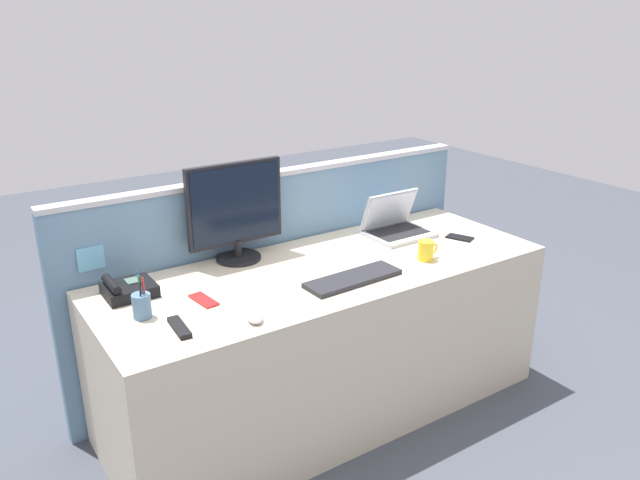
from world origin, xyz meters
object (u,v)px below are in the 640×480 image
(cell_phone_red_case, at_px, (204,300))
(coffee_mug, at_px, (426,250))
(pen_cup, at_px, (142,305))
(desk_phone, at_px, (128,289))
(keyboard_main, at_px, (353,279))
(computer_mouse_right_hand, at_px, (255,317))
(cell_phone_black_slab, at_px, (460,238))
(tv_remote, at_px, (179,327))
(desktop_monitor, at_px, (235,210))
(laptop, at_px, (395,224))

(cell_phone_red_case, bearing_deg, coffee_mug, -15.97)
(pen_cup, bearing_deg, desk_phone, 86.32)
(keyboard_main, distance_m, computer_mouse_right_hand, 0.54)
(cell_phone_black_slab, bearing_deg, tv_remote, 161.05)
(desk_phone, xyz_separation_m, keyboard_main, (0.87, -0.40, -0.02))
(desktop_monitor, xyz_separation_m, coffee_mug, (0.74, -0.51, -0.20))
(cell_phone_black_slab, distance_m, tv_remote, 1.59)
(tv_remote, bearing_deg, pen_cup, 118.84)
(laptop, distance_m, cell_phone_black_slab, 0.34)
(computer_mouse_right_hand, relative_size, cell_phone_black_slab, 0.76)
(desk_phone, xyz_separation_m, cell_phone_black_slab, (1.65, -0.27, -0.03))
(desk_phone, height_order, tv_remote, desk_phone)
(computer_mouse_right_hand, height_order, cell_phone_red_case, computer_mouse_right_hand)
(computer_mouse_right_hand, distance_m, coffee_mug, 0.97)
(desk_phone, height_order, cell_phone_red_case, desk_phone)
(keyboard_main, xyz_separation_m, cell_phone_black_slab, (0.78, 0.13, -0.01))
(laptop, xyz_separation_m, cell_phone_red_case, (-1.17, -0.19, -0.05))
(desk_phone, xyz_separation_m, cell_phone_red_case, (0.24, -0.22, -0.03))
(coffee_mug, bearing_deg, pen_cup, 172.83)
(desk_phone, bearing_deg, desktop_monitor, 11.64)
(computer_mouse_right_hand, height_order, tv_remote, computer_mouse_right_hand)
(desktop_monitor, height_order, keyboard_main, desktop_monitor)
(cell_phone_red_case, bearing_deg, laptop, 2.19)
(desk_phone, height_order, keyboard_main, desk_phone)
(computer_mouse_right_hand, bearing_deg, desktop_monitor, 89.09)
(desktop_monitor, xyz_separation_m, keyboard_main, (0.30, -0.51, -0.23))
(desk_phone, relative_size, cell_phone_black_slab, 1.52)
(tv_remote, bearing_deg, laptop, 19.41)
(desktop_monitor, bearing_deg, laptop, -9.99)
(desktop_monitor, xyz_separation_m, cell_phone_red_case, (-0.32, -0.34, -0.24))
(desk_phone, distance_m, keyboard_main, 0.95)
(keyboard_main, bearing_deg, coffee_mug, -1.06)
(desk_phone, xyz_separation_m, computer_mouse_right_hand, (0.33, -0.49, -0.01))
(computer_mouse_right_hand, relative_size, tv_remote, 0.59)
(coffee_mug, bearing_deg, tv_remote, -179.62)
(cell_phone_red_case, distance_m, tv_remote, 0.25)
(cell_phone_black_slab, bearing_deg, desktop_monitor, 136.77)
(pen_cup, bearing_deg, coffee_mug, -7.17)
(pen_cup, relative_size, cell_phone_black_slab, 1.39)
(coffee_mug, bearing_deg, keyboard_main, -179.02)
(coffee_mug, bearing_deg, desktop_monitor, 145.48)
(desktop_monitor, bearing_deg, computer_mouse_right_hand, -110.87)
(desk_phone, distance_m, tv_remote, 0.40)
(keyboard_main, distance_m, cell_phone_black_slab, 0.79)
(desktop_monitor, relative_size, keyboard_main, 1.05)
(laptop, bearing_deg, desktop_monitor, 170.01)
(desk_phone, bearing_deg, laptop, -1.34)
(tv_remote, bearing_deg, keyboard_main, 4.29)
(desk_phone, xyz_separation_m, tv_remote, (0.07, -0.40, -0.02))
(tv_remote, relative_size, coffee_mug, 1.50)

